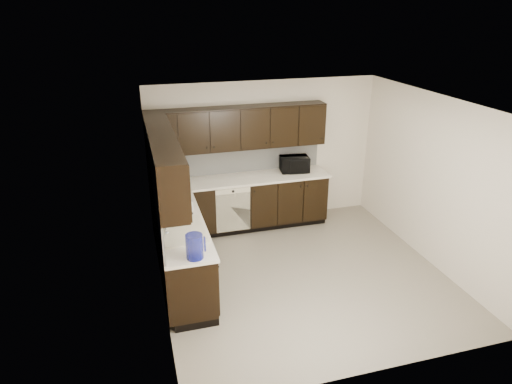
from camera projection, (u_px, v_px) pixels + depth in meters
floor at (302, 274)px, 6.67m from camera, size 4.00×4.00×0.00m
ceiling at (310, 104)px, 5.71m from camera, size 4.00×4.00×0.00m
wall_back at (264, 153)px, 7.97m from camera, size 4.00×0.02×2.50m
wall_left at (156, 213)px, 5.69m from camera, size 0.02×4.00×2.50m
wall_right at (433, 181)px, 6.70m from camera, size 0.02×4.00×2.50m
wall_front at (382, 273)px, 4.41m from camera, size 4.00×0.02×2.50m
lower_cabinets at (219, 224)px, 7.24m from camera, size 3.00×2.80×0.90m
countertop at (218, 195)px, 7.05m from camera, size 3.03×2.83×0.04m
backsplash at (201, 176)px, 7.08m from camera, size 3.00×2.80×0.48m
upper_cabinets at (208, 141)px, 6.78m from camera, size 3.00×2.80×0.70m
dishwasher at (233, 207)px, 7.54m from camera, size 0.58×0.04×0.78m
sink at (184, 236)px, 5.90m from camera, size 0.54×0.82×0.42m
microwave at (294, 164)px, 7.94m from camera, size 0.52×0.39×0.27m
soap_bottle_a at (189, 203)px, 6.47m from camera, size 0.09×0.09×0.20m
soap_bottle_b at (169, 208)px, 6.23m from camera, size 0.13×0.13×0.27m
toaster_oven at (165, 178)px, 7.39m from camera, size 0.42×0.36×0.22m
storage_bin at (172, 193)px, 6.86m from camera, size 0.45×0.34×0.17m
blue_pitcher at (194, 247)px, 5.22m from camera, size 0.22×0.22×0.30m
teal_tumbler at (185, 199)px, 6.60m from camera, size 0.10×0.10×0.22m
paper_towel_roll at (177, 183)px, 7.05m from camera, size 0.18×0.18×0.31m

